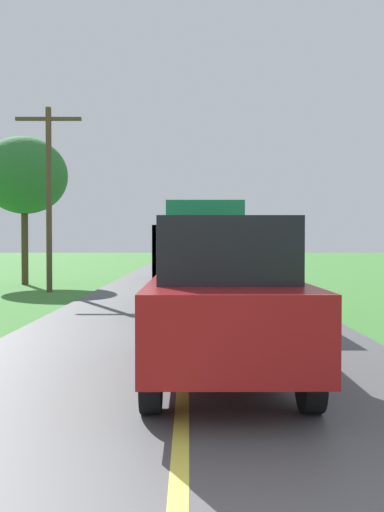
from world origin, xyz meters
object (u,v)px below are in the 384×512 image
at_px(utility_pole_roadside, 49,191).
at_px(roadside_tree_mid_right, 24,176).
at_px(banana_truck_far, 192,249).
at_px(banana_truck_near, 206,253).
at_px(following_car, 223,298).

relative_size(utility_pole_roadside, roadside_tree_mid_right, 1.05).
bearing_deg(roadside_tree_mid_right, utility_pole_roadside, -61.50).
height_order(banana_truck_far, roadside_tree_mid_right, roadside_tree_mid_right).
distance_m(banana_truck_far, utility_pole_roadside, 8.48).
xyz_separation_m(banana_truck_far, roadside_tree_mid_right, (-7.03, -2.86, 3.09)).
relative_size(banana_truck_near, roadside_tree_mid_right, 0.94).
bearing_deg(banana_truck_near, roadside_tree_mid_right, 131.17).
height_order(banana_truck_near, following_car, banana_truck_near).
height_order(utility_pole_roadside, roadside_tree_mid_right, utility_pole_roadside).
bearing_deg(following_car, utility_pole_roadside, 112.99).
bearing_deg(banana_truck_far, roadside_tree_mid_right, -157.85).
bearing_deg(roadside_tree_mid_right, following_car, -65.74).
height_order(banana_truck_near, banana_truck_far, same).
xyz_separation_m(banana_truck_near, utility_pole_roadside, (-5.36, 4.76, 2.09)).
height_order(banana_truck_near, roadside_tree_mid_right, roadside_tree_mid_right).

